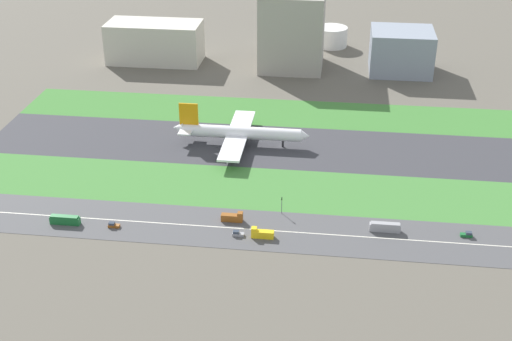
# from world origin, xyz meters

# --- Properties ---
(ground_plane) EXTENTS (800.00, 800.00, 0.00)m
(ground_plane) POSITION_xyz_m (0.00, 0.00, 0.00)
(ground_plane) COLOR #5B564C
(runway) EXTENTS (280.00, 46.00, 0.10)m
(runway) POSITION_xyz_m (0.00, 0.00, 0.05)
(runway) COLOR #38383D
(runway) RESTS_ON ground_plane
(grass_median_north) EXTENTS (280.00, 36.00, 0.10)m
(grass_median_north) POSITION_xyz_m (0.00, 41.00, 0.05)
(grass_median_north) COLOR #3D7A33
(grass_median_north) RESTS_ON ground_plane
(grass_median_south) EXTENTS (280.00, 36.00, 0.10)m
(grass_median_south) POSITION_xyz_m (0.00, -41.00, 0.05)
(grass_median_south) COLOR #427F38
(grass_median_south) RESTS_ON ground_plane
(highway) EXTENTS (280.00, 28.00, 0.10)m
(highway) POSITION_xyz_m (0.00, -73.00, 0.05)
(highway) COLOR #4C4C4F
(highway) RESTS_ON ground_plane
(highway_centerline) EXTENTS (266.00, 0.50, 0.01)m
(highway_centerline) POSITION_xyz_m (0.00, -73.00, 0.11)
(highway_centerline) COLOR silver
(highway_centerline) RESTS_ON highway
(airliner) EXTENTS (65.00, 56.00, 19.70)m
(airliner) POSITION_xyz_m (-20.71, 0.00, 6.23)
(airliner) COLOR white
(airliner) RESTS_ON runway
(bus_1) EXTENTS (11.60, 2.50, 3.50)m
(bus_1) POSITION_xyz_m (45.30, -68.00, 1.82)
(bus_1) COLOR #99999E
(bus_1) RESTS_ON highway
(car_0) EXTENTS (4.40, 1.80, 2.00)m
(car_0) POSITION_xyz_m (-9.37, -78.00, 0.92)
(car_0) COLOR #99999E
(car_0) RESTS_ON highway
(car_1) EXTENTS (4.40, 1.80, 2.00)m
(car_1) POSITION_xyz_m (-57.22, -78.00, 0.92)
(car_1) COLOR brown
(car_1) RESTS_ON highway
(car_2) EXTENTS (4.40, 1.80, 2.00)m
(car_2) POSITION_xyz_m (75.55, -68.00, 0.92)
(car_2) COLOR #19662D
(car_2) RESTS_ON highway
(truck_0) EXTENTS (8.40, 2.50, 4.00)m
(truck_0) POSITION_xyz_m (-0.24, -78.00, 1.67)
(truck_0) COLOR yellow
(truck_0) RESTS_ON highway
(bus_0) EXTENTS (11.60, 2.50, 3.50)m
(bus_0) POSITION_xyz_m (-76.28, -78.00, 1.82)
(bus_0) COLOR #19662D
(bus_0) RESTS_ON highway
(truck_1) EXTENTS (8.40, 2.50, 4.00)m
(truck_1) POSITION_xyz_m (-12.76, -68.00, 1.67)
(truck_1) COLOR brown
(truck_1) RESTS_ON highway
(traffic_light) EXTENTS (0.36, 0.50, 7.20)m
(traffic_light) POSITION_xyz_m (5.48, -60.01, 4.29)
(traffic_light) COLOR #4C4C51
(traffic_light) RESTS_ON highway
(terminal_building) EXTENTS (57.83, 26.75, 24.79)m
(terminal_building) POSITION_xyz_m (-90.00, 114.00, 12.39)
(terminal_building) COLOR beige
(terminal_building) RESTS_ON ground_plane
(hangar_building) EXTENTS (37.99, 37.77, 45.97)m
(hangar_building) POSITION_xyz_m (-4.46, 114.00, 22.98)
(hangar_building) COLOR #9E998E
(hangar_building) RESTS_ON ground_plane
(office_tower) EXTENTS (36.74, 33.23, 25.32)m
(office_tower) POSITION_xyz_m (61.32, 114.00, 12.66)
(office_tower) COLOR gray
(office_tower) RESTS_ON ground_plane
(fuel_tank_west) EXTENTS (19.67, 19.67, 13.44)m
(fuel_tank_west) POSITION_xyz_m (-11.03, 159.00, 6.72)
(fuel_tank_west) COLOR silver
(fuel_tank_west) RESTS_ON ground_plane
(fuel_tank_centre) EXTENTS (21.35, 21.35, 12.93)m
(fuel_tank_centre) POSITION_xyz_m (18.62, 159.00, 6.46)
(fuel_tank_centre) COLOR silver
(fuel_tank_centre) RESTS_ON ground_plane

